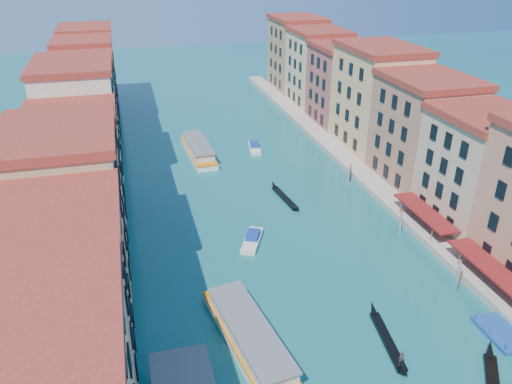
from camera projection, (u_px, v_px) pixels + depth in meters
left_bank_palazzos at (79, 139)px, 80.58m from camera, size 12.80×128.40×21.00m
right_bank_palazzos at (391, 112)px, 93.81m from camera, size 12.80×128.40×21.00m
quay at (348, 161)px, 96.06m from camera, size 4.00×140.00×1.00m
restaurant_awnings at (500, 275)px, 58.63m from camera, size 3.20×44.55×3.12m
mooring_poles_right at (446, 264)px, 63.68m from camera, size 1.44×54.24×3.20m
vaporetto_near at (250, 338)px, 51.74m from camera, size 6.99×19.07×2.77m
vaporetto_far at (198, 149)px, 100.05m from camera, size 4.97×18.06×2.66m
gondola_fore at (388, 340)px, 52.72m from camera, size 2.50×11.38×2.27m
gondola_far at (284, 197)px, 82.80m from camera, size 2.13×11.24×1.59m
motorboat_mid at (252, 239)px, 70.47m from camera, size 4.67×6.76×1.35m
motorboat_far at (255, 147)px, 102.62m from camera, size 3.07×6.85×1.37m
blue_dock at (503, 333)px, 53.85m from camera, size 3.98×5.89×0.49m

